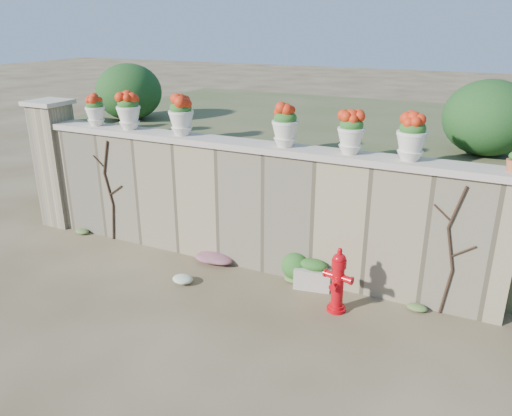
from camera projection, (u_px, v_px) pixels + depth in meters
The scene contains 20 objects.
ground at pixel (188, 314), 7.03m from camera, with size 80.00×80.00×0.00m, color #4B3B25.
stone_wall at pixel (245, 208), 8.20m from camera, with size 8.00×0.40×2.00m, color #8D7E5E.
wall_cap at pixel (244, 145), 7.83m from camera, with size 8.10×0.52×0.10m, color beige.
gate_pillar at pixel (57, 163), 9.80m from camera, with size 0.72×0.72×2.48m.
raised_fill at pixel (311, 161), 10.90m from camera, with size 9.00×6.00×2.00m, color #384C23.
back_shrub_left at pixel (129, 92), 9.97m from camera, with size 1.30×1.30×1.10m, color #143814.
back_shrub_right at pixel (488, 118), 7.28m from camera, with size 1.30×1.30×1.10m, color #143814.
vine_left at pixel (109, 190), 9.11m from camera, with size 0.60×0.04×1.91m.
vine_right at pixel (451, 250), 6.70m from camera, with size 0.60×0.04×1.91m.
fire_hydrant at pixel (338, 280), 6.95m from camera, with size 0.42×0.30×0.97m.
planter_box at pixel (313, 274), 7.68m from camera, with size 0.61×0.42×0.47m.
green_shrub at pixel (291, 265), 7.82m from camera, with size 0.61×0.55×0.58m, color #1E5119.
magenta_clump at pixel (212, 257), 8.51m from camera, with size 0.80×0.54×0.21m, color #B72477.
white_flowers at pixel (181, 278), 7.84m from camera, with size 0.45×0.36×0.16m, color white.
urn_pot_0 at pixel (95, 111), 8.94m from camera, with size 0.35×0.35×0.55m.
urn_pot_1 at pixel (129, 111), 8.62m from camera, with size 0.41×0.41×0.65m.
urn_pot_2 at pixel (181, 116), 8.17m from camera, with size 0.42×0.42×0.65m.
urn_pot_3 at pixel (285, 126), 7.42m from camera, with size 0.40×0.40×0.63m.
urn_pot_4 at pixel (351, 133), 7.02m from camera, with size 0.38×0.38×0.60m.
urn_pot_5 at pixel (412, 137), 6.67m from camera, with size 0.41×0.41×0.64m.
Camera 1 is at (3.51, -5.03, 3.87)m, focal length 35.00 mm.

